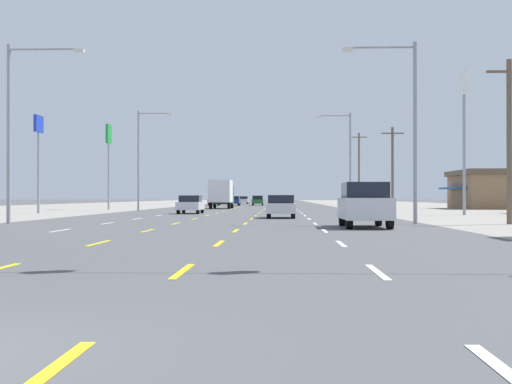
{
  "coord_description": "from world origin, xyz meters",
  "views": [
    {
      "loc": [
        3.52,
        -5.61,
        1.35
      ],
      "look_at": [
        0.33,
        84.98,
        1.97
      ],
      "focal_mm": 49.24,
      "sensor_mm": 36.0,
      "label": 1
    }
  ],
  "objects_px": {
    "hatchback_center_turn_farthest": "(258,200)",
    "streetlight_right_row_1": "(347,155)",
    "box_truck_inner_left_midfar": "(221,193)",
    "pole_sign_right_row_1": "(464,108)",
    "streetlight_left_row_1": "(142,154)",
    "pole_sign_left_row_1": "(39,141)",
    "streetlight_left_row_0": "(17,119)",
    "hatchback_far_left_farther": "(214,200)",
    "sedan_inner_left_mid": "(191,204)",
    "sedan_inner_left_distant_b": "(244,200)",
    "suv_far_right_nearest": "(365,204)",
    "pole_sign_left_row_2": "(109,146)",
    "sedan_far_left_distant_a": "(224,200)",
    "streetlight_right_row_0": "(408,119)",
    "sedan_inner_left_far": "(234,201)"
  },
  "relations": [
    {
      "from": "pole_sign_left_row_1",
      "to": "streetlight_right_row_0",
      "type": "xyz_separation_m",
      "value": [
        25.95,
        -21.56,
        -0.65
      ]
    },
    {
      "from": "suv_far_right_nearest",
      "to": "hatchback_far_left_farther",
      "type": "distance_m",
      "value": 78.81
    },
    {
      "from": "sedan_inner_left_distant_b",
      "to": "pole_sign_left_row_1",
      "type": "height_order",
      "value": "pole_sign_left_row_1"
    },
    {
      "from": "pole_sign_left_row_2",
      "to": "streetlight_left_row_1",
      "type": "height_order",
      "value": "streetlight_left_row_1"
    },
    {
      "from": "sedan_inner_left_mid",
      "to": "streetlight_left_row_1",
      "type": "relative_size",
      "value": 0.47
    },
    {
      "from": "hatchback_far_left_farther",
      "to": "sedan_far_left_distant_a",
      "type": "xyz_separation_m",
      "value": [
        -0.33,
        23.65,
        -0.03
      ]
    },
    {
      "from": "hatchback_center_turn_farthest",
      "to": "streetlight_left_row_1",
      "type": "distance_m",
      "value": 43.23
    },
    {
      "from": "hatchback_far_left_farther",
      "to": "pole_sign_right_row_1",
      "type": "distance_m",
      "value": 61.52
    },
    {
      "from": "suv_far_right_nearest",
      "to": "streetlight_left_row_0",
      "type": "distance_m",
      "value": 17.88
    },
    {
      "from": "sedan_inner_left_mid",
      "to": "sedan_inner_left_distant_b",
      "type": "distance_m",
      "value": 78.9
    },
    {
      "from": "sedan_inner_left_distant_b",
      "to": "pole_sign_left_row_2",
      "type": "xyz_separation_m",
      "value": [
        -11.24,
        -60.7,
        6.02
      ]
    },
    {
      "from": "sedan_far_left_distant_a",
      "to": "streetlight_right_row_0",
      "type": "relative_size",
      "value": 0.5
    },
    {
      "from": "sedan_inner_left_far",
      "to": "pole_sign_right_row_1",
      "type": "xyz_separation_m",
      "value": [
        20.75,
        -55.35,
        7.18
      ]
    },
    {
      "from": "suv_far_right_nearest",
      "to": "sedan_far_left_distant_a",
      "type": "bearing_deg",
      "value": 98.07
    },
    {
      "from": "pole_sign_left_row_1",
      "to": "streetlight_left_row_1",
      "type": "distance_m",
      "value": 12.33
    },
    {
      "from": "streetlight_right_row_1",
      "to": "streetlight_right_row_0",
      "type": "bearing_deg",
      "value": -90.1
    },
    {
      "from": "box_truck_inner_left_midfar",
      "to": "streetlight_left_row_1",
      "type": "xyz_separation_m",
      "value": [
        -6.56,
        -13.37,
        3.66
      ]
    },
    {
      "from": "sedan_inner_left_mid",
      "to": "streetlight_right_row_0",
      "type": "height_order",
      "value": "streetlight_right_row_0"
    },
    {
      "from": "box_truck_inner_left_midfar",
      "to": "streetlight_right_row_1",
      "type": "height_order",
      "value": "streetlight_right_row_1"
    },
    {
      "from": "hatchback_center_turn_farthest",
      "to": "sedan_far_left_distant_a",
      "type": "xyz_separation_m",
      "value": [
        -7.1,
        23.45,
        -0.03
      ]
    },
    {
      "from": "hatchback_far_left_farther",
      "to": "pole_sign_right_row_1",
      "type": "relative_size",
      "value": 0.36
    },
    {
      "from": "pole_sign_left_row_2",
      "to": "streetlight_right_row_1",
      "type": "relative_size",
      "value": 0.97
    },
    {
      "from": "hatchback_far_left_farther",
      "to": "pole_sign_right_row_1",
      "type": "height_order",
      "value": "pole_sign_right_row_1"
    },
    {
      "from": "suv_far_right_nearest",
      "to": "hatchback_far_left_farther",
      "type": "height_order",
      "value": "suv_far_right_nearest"
    },
    {
      "from": "streetlight_left_row_1",
      "to": "pole_sign_right_row_1",
      "type": "bearing_deg",
      "value": -28.47
    },
    {
      "from": "hatchback_center_turn_farthest",
      "to": "pole_sign_right_row_1",
      "type": "xyz_separation_m",
      "value": [
        17.12,
        -56.44,
        7.15
      ]
    },
    {
      "from": "pole_sign_left_row_2",
      "to": "pole_sign_right_row_1",
      "type": "xyz_separation_m",
      "value": [
        31.96,
        -22.03,
        1.16
      ]
    },
    {
      "from": "sedan_inner_left_far",
      "to": "streetlight_left_row_1",
      "type": "bearing_deg",
      "value": -98.62
    },
    {
      "from": "sedan_inner_left_far",
      "to": "hatchback_far_left_farther",
      "type": "relative_size",
      "value": 1.15
    },
    {
      "from": "sedan_inner_left_mid",
      "to": "sedan_inner_left_distant_b",
      "type": "bearing_deg",
      "value": 89.94
    },
    {
      "from": "sedan_inner_left_mid",
      "to": "pole_sign_left_row_2",
      "type": "xyz_separation_m",
      "value": [
        -11.16,
        18.21,
        6.02
      ]
    },
    {
      "from": "box_truck_inner_left_midfar",
      "to": "pole_sign_left_row_1",
      "type": "height_order",
      "value": "pole_sign_left_row_1"
    },
    {
      "from": "pole_sign_left_row_2",
      "to": "pole_sign_left_row_1",
      "type": "bearing_deg",
      "value": -94.11
    },
    {
      "from": "suv_far_right_nearest",
      "to": "pole_sign_left_row_1",
      "type": "distance_m",
      "value": 34.81
    },
    {
      "from": "pole_sign_left_row_1",
      "to": "streetlight_left_row_0",
      "type": "height_order",
      "value": "streetlight_left_row_0"
    },
    {
      "from": "box_truck_inner_left_midfar",
      "to": "streetlight_right_row_1",
      "type": "relative_size",
      "value": 0.77
    },
    {
      "from": "sedan_inner_left_distant_b",
      "to": "streetlight_left_row_1",
      "type": "bearing_deg",
      "value": -95.21
    },
    {
      "from": "hatchback_center_turn_farthest",
      "to": "streetlight_right_row_1",
      "type": "distance_m",
      "value": 43.23
    },
    {
      "from": "hatchback_far_left_farther",
      "to": "streetlight_right_row_1",
      "type": "height_order",
      "value": "streetlight_right_row_1"
    },
    {
      "from": "sedan_far_left_distant_a",
      "to": "pole_sign_left_row_1",
      "type": "height_order",
      "value": "pole_sign_left_row_1"
    },
    {
      "from": "sedan_inner_left_mid",
      "to": "pole_sign_left_row_1",
      "type": "relative_size",
      "value": 0.56
    },
    {
      "from": "box_truck_inner_left_midfar",
      "to": "streetlight_right_row_0",
      "type": "bearing_deg",
      "value": -73.99
    },
    {
      "from": "box_truck_inner_left_midfar",
      "to": "sedan_inner_left_far",
      "type": "height_order",
      "value": "box_truck_inner_left_midfar"
    },
    {
      "from": "box_truck_inner_left_midfar",
      "to": "pole_sign_right_row_1",
      "type": "xyz_separation_m",
      "value": [
        20.37,
        -27.98,
        6.1
      ]
    },
    {
      "from": "sedan_inner_left_far",
      "to": "streetlight_right_row_0",
      "type": "xyz_separation_m",
      "value": [
        13.44,
        -72.89,
        4.44
      ]
    },
    {
      "from": "hatchback_center_turn_farthest",
      "to": "pole_sign_right_row_1",
      "type": "relative_size",
      "value": 0.36
    },
    {
      "from": "pole_sign_left_row_1",
      "to": "streetlight_left_row_0",
      "type": "distance_m",
      "value": 22.51
    },
    {
      "from": "sedan_inner_left_distant_b",
      "to": "streetlight_left_row_1",
      "type": "height_order",
      "value": "streetlight_left_row_1"
    },
    {
      "from": "streetlight_right_row_1",
      "to": "suv_far_right_nearest",
      "type": "bearing_deg",
      "value": -94.18
    },
    {
      "from": "box_truck_inner_left_midfar",
      "to": "pole_sign_left_row_2",
      "type": "relative_size",
      "value": 0.79
    }
  ]
}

